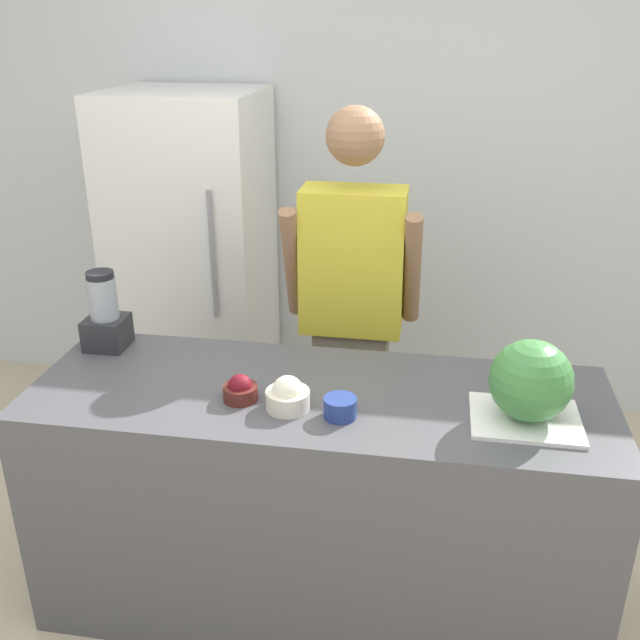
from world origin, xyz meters
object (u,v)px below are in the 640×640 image
object	(u,v)px
person	(352,314)
bowl_small_blue	(340,407)
bowl_cream	(288,396)
watermelon	(531,381)
blender	(105,316)
refrigerator	(194,264)
bowl_cherries	(240,390)

from	to	relation	value
person	bowl_small_blue	xyz separation A→B (m)	(0.06, -0.81, 0.02)
bowl_cream	watermelon	bearing A→B (deg)	3.70
bowl_cream	blender	world-z (taller)	blender
refrigerator	bowl_cherries	size ratio (longest dim) A/B	14.98
watermelon	bowl_small_blue	bearing A→B (deg)	-172.83
bowl_cream	person	bearing A→B (deg)	82.03
bowl_cream	bowl_small_blue	world-z (taller)	bowl_cream
watermelon	blender	distance (m)	1.56
refrigerator	blender	xyz separation A→B (m)	(0.02, -1.07, 0.15)
refrigerator	bowl_cherries	distance (m)	1.52
bowl_small_blue	blender	xyz separation A→B (m)	(-0.95, 0.37, 0.09)
bowl_cherries	blender	size ratio (longest dim) A/B	0.38
bowl_small_blue	blender	bearing A→B (deg)	158.90
blender	watermelon	bearing A→B (deg)	-10.85
watermelon	blender	xyz separation A→B (m)	(-1.53, 0.29, -0.02)
bowl_cream	blender	size ratio (longest dim) A/B	0.47
refrigerator	bowl_cream	world-z (taller)	refrigerator
refrigerator	watermelon	world-z (taller)	refrigerator
bowl_small_blue	watermelon	bearing A→B (deg)	7.17
person	bowl_cherries	size ratio (longest dim) A/B	15.13
watermelon	bowl_cream	xyz separation A→B (m)	(-0.76, -0.05, -0.10)
watermelon	bowl_cream	distance (m)	0.76
refrigerator	bowl_cherries	xyz separation A→B (m)	(0.63, -1.38, 0.06)
watermelon	blender	bearing A→B (deg)	169.15
bowl_cherries	bowl_small_blue	xyz separation A→B (m)	(0.34, -0.06, -0.00)
refrigerator	bowl_small_blue	size ratio (longest dim) A/B	16.39
refrigerator	person	xyz separation A→B (m)	(0.91, -0.62, 0.04)
person	bowl_small_blue	size ratio (longest dim) A/B	16.55
watermelon	person	bearing A→B (deg)	131.10
bowl_small_blue	blender	distance (m)	1.02
bowl_cherries	bowl_small_blue	distance (m)	0.35
bowl_cherries	bowl_cream	xyz separation A→B (m)	(0.17, -0.03, 0.01)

